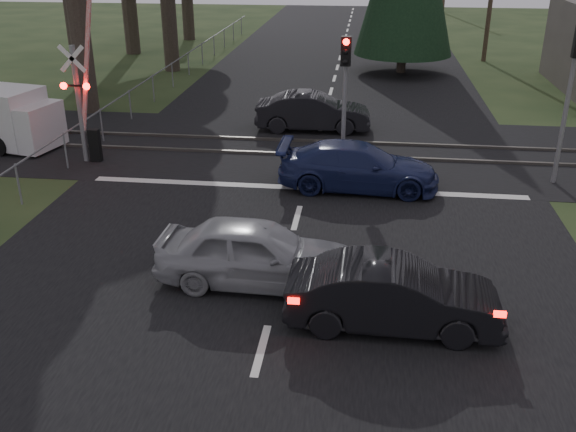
% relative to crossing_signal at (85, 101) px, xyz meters
% --- Properties ---
extents(ground, '(120.00, 120.00, 0.00)m').
position_rel_crossing_signal_xyz_m(ground, '(7.27, -9.79, -2.06)').
color(ground, '#203217').
rests_on(ground, ground).
extents(road, '(14.00, 100.00, 0.01)m').
position_rel_crossing_signal_xyz_m(road, '(7.27, 0.21, -2.05)').
color(road, black).
rests_on(road, ground).
extents(rail_corridor, '(120.00, 8.00, 0.01)m').
position_rel_crossing_signal_xyz_m(rail_corridor, '(7.27, 2.21, -2.05)').
color(rail_corridor, black).
rests_on(rail_corridor, ground).
extents(stop_line, '(13.00, 0.35, 0.00)m').
position_rel_crossing_signal_xyz_m(stop_line, '(7.27, -1.59, -2.05)').
color(stop_line, silver).
rests_on(stop_line, ground).
extents(rail_near, '(120.00, 0.12, 0.10)m').
position_rel_crossing_signal_xyz_m(rail_near, '(7.27, 1.41, -2.01)').
color(rail_near, '#59544C').
rests_on(rail_near, ground).
extents(rail_far, '(120.00, 0.12, 0.10)m').
position_rel_crossing_signal_xyz_m(rail_far, '(7.27, 3.01, -2.01)').
color(rail_far, '#59544C').
rests_on(rail_far, ground).
extents(crossing_signal, '(1.62, 0.38, 6.96)m').
position_rel_crossing_signal_xyz_m(crossing_signal, '(0.00, 0.00, 0.00)').
color(crossing_signal, slate).
rests_on(crossing_signal, ground).
extents(traffic_signal_right, '(0.68, 0.48, 4.70)m').
position_rel_crossing_signal_xyz_m(traffic_signal_right, '(14.82, -0.31, 1.26)').
color(traffic_signal_right, slate).
rests_on(traffic_signal_right, ground).
extents(traffic_signal_center, '(0.32, 0.48, 4.10)m').
position_rel_crossing_signal_xyz_m(traffic_signal_center, '(8.27, 0.89, 0.75)').
color(traffic_signal_center, slate).
rests_on(traffic_signal_center, ground).
extents(fence_left, '(0.10, 36.00, 1.20)m').
position_rel_crossing_signal_xyz_m(fence_left, '(-0.53, 12.71, -2.06)').
color(fence_left, slate).
rests_on(fence_left, ground).
extents(dark_hatchback, '(4.12, 1.48, 1.35)m').
position_rel_crossing_signal_xyz_m(dark_hatchback, '(9.66, -8.65, -1.38)').
color(dark_hatchback, black).
rests_on(dark_hatchback, ground).
extents(silver_car, '(4.32, 1.86, 1.45)m').
position_rel_crossing_signal_xyz_m(silver_car, '(6.77, -7.34, -1.33)').
color(silver_car, gray).
rests_on(silver_car, ground).
extents(blue_sedan, '(4.75, 2.01, 1.37)m').
position_rel_crossing_signal_xyz_m(blue_sedan, '(8.83, -1.40, -1.37)').
color(blue_sedan, '#19214C').
rests_on(blue_sedan, ground).
extents(dark_car_far, '(4.40, 1.66, 1.43)m').
position_rel_crossing_signal_xyz_m(dark_car_far, '(6.98, 4.57, -1.34)').
color(dark_car_far, black).
rests_on(dark_car_far, ground).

